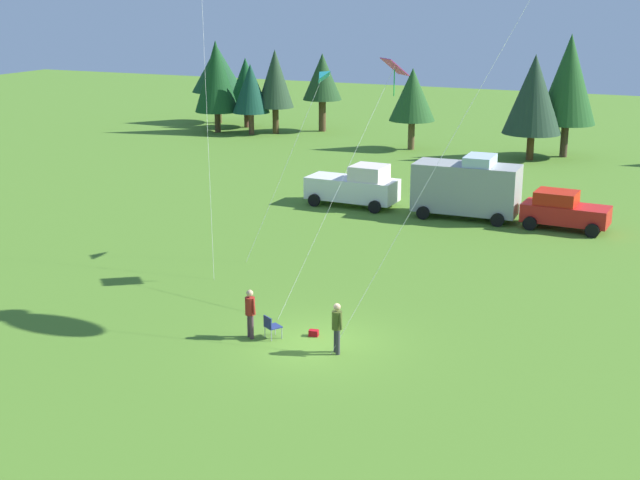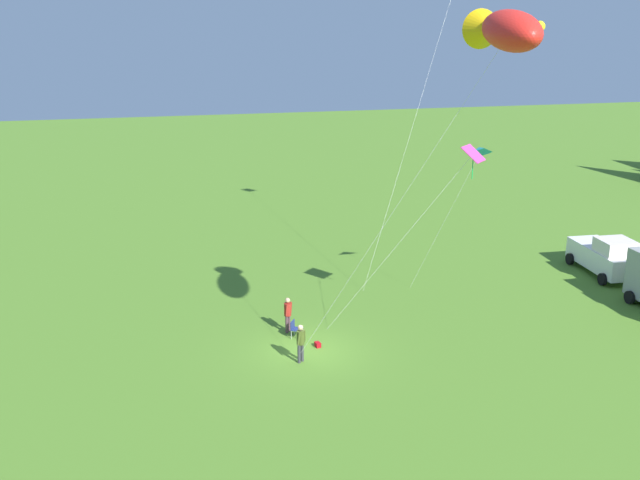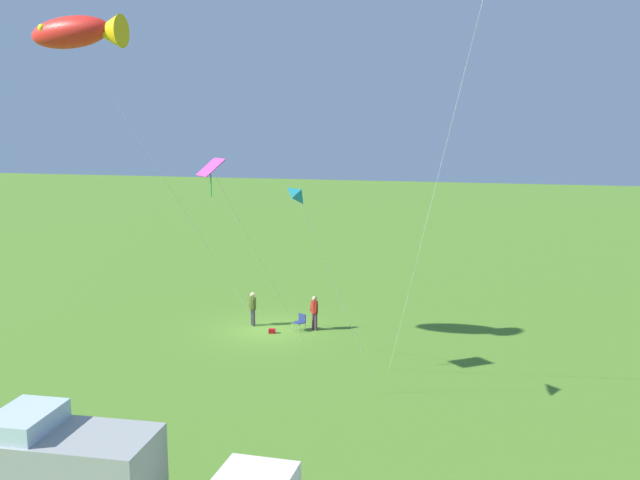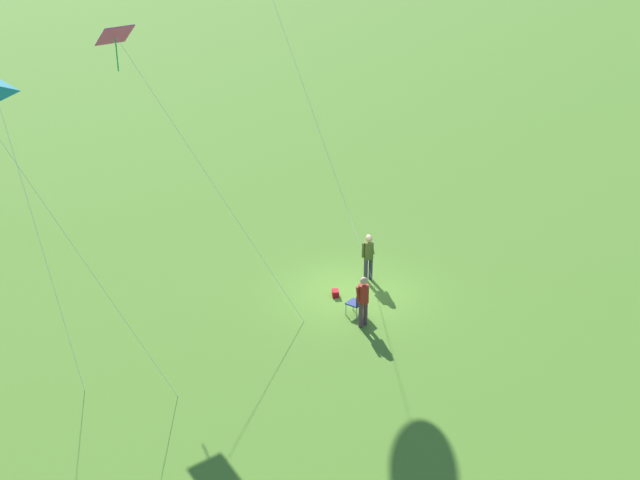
{
  "view_description": "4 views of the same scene",
  "coord_description": "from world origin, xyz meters",
  "px_view_note": "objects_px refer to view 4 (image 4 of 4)",
  "views": [
    {
      "loc": [
        11.47,
        -25.59,
        11.61
      ],
      "look_at": [
        -1.11,
        2.76,
        2.81
      ],
      "focal_mm": 50.0,
      "sensor_mm": 36.0,
      "label": 1
    },
    {
      "loc": [
        29.97,
        -6.31,
        14.74
      ],
      "look_at": [
        -1.88,
        1.04,
        4.62
      ],
      "focal_mm": 42.0,
      "sensor_mm": 36.0,
      "label": 2
    },
    {
      "loc": [
        -10.54,
        34.69,
        10.86
      ],
      "look_at": [
        -2.61,
        -0.32,
        4.59
      ],
      "focal_mm": 42.0,
      "sensor_mm": 36.0,
      "label": 3
    },
    {
      "loc": [
        -27.14,
        -1.2,
        14.37
      ],
      "look_at": [
        -0.8,
        1.08,
        2.28
      ],
      "focal_mm": 50.0,
      "sensor_mm": 36.0,
      "label": 4
    }
  ],
  "objects_px": {
    "person_kite_flyer": "(368,254)",
    "person_spectator": "(363,298)",
    "folding_chair": "(357,302)",
    "backpack_on_grass": "(335,293)",
    "kite_diamond_rainbow": "(119,43)"
  },
  "relations": [
    {
      "from": "person_kite_flyer",
      "to": "folding_chair",
      "type": "xyz_separation_m",
      "value": [
        -2.57,
        0.26,
        -0.53
      ]
    },
    {
      "from": "person_spectator",
      "to": "backpack_on_grass",
      "type": "height_order",
      "value": "person_spectator"
    },
    {
      "from": "backpack_on_grass",
      "to": "person_spectator",
      "type": "bearing_deg",
      "value": -152.15
    },
    {
      "from": "folding_chair",
      "to": "backpack_on_grass",
      "type": "relative_size",
      "value": 2.56
    },
    {
      "from": "backpack_on_grass",
      "to": "kite_diamond_rainbow",
      "type": "bearing_deg",
      "value": 87.73
    },
    {
      "from": "person_kite_flyer",
      "to": "person_spectator",
      "type": "distance_m",
      "value": 3.24
    },
    {
      "from": "person_kite_flyer",
      "to": "backpack_on_grass",
      "type": "height_order",
      "value": "person_kite_flyer"
    },
    {
      "from": "person_kite_flyer",
      "to": "folding_chair",
      "type": "bearing_deg",
      "value": 133.64
    },
    {
      "from": "folding_chair",
      "to": "person_spectator",
      "type": "distance_m",
      "value": 0.89
    },
    {
      "from": "kite_diamond_rainbow",
      "to": "folding_chair",
      "type": "bearing_deg",
      "value": -101.27
    },
    {
      "from": "person_kite_flyer",
      "to": "folding_chair",
      "type": "relative_size",
      "value": 2.12
    },
    {
      "from": "folding_chair",
      "to": "person_spectator",
      "type": "xyz_separation_m",
      "value": [
        -0.68,
        -0.21,
        0.53
      ]
    },
    {
      "from": "folding_chair",
      "to": "backpack_on_grass",
      "type": "xyz_separation_m",
      "value": [
        1.25,
        0.8,
        -0.38
      ]
    },
    {
      "from": "person_kite_flyer",
      "to": "kite_diamond_rainbow",
      "type": "distance_m",
      "value": 10.87
    },
    {
      "from": "folding_chair",
      "to": "kite_diamond_rainbow",
      "type": "distance_m",
      "value": 11.12
    }
  ]
}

